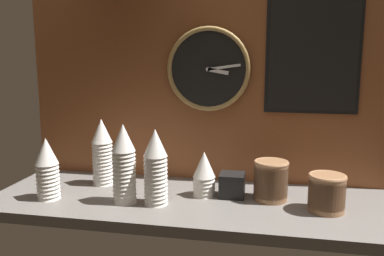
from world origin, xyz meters
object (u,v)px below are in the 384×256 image
object	(u,v)px
bowl_stack_far_right	(327,192)
wall_clock	(208,69)
menu_board	(313,55)
cup_stack_center_right	(204,174)
napkin_dispenser	(232,185)
cup_stack_far_left	(47,169)
cup_stack_center_left	(124,164)
cup_stack_left	(102,152)
cup_stack_center	(156,167)
bowl_stack_right	(271,180)

from	to	relation	value
bowl_stack_far_right	wall_clock	size ratio (longest dim) A/B	0.38
menu_board	cup_stack_center_right	bearing A→B (deg)	-152.62
napkin_dispenser	bowl_stack_far_right	bearing A→B (deg)	-14.34
cup_stack_far_left	cup_stack_center_right	size ratio (longest dim) A/B	1.34
cup_stack_center_left	cup_stack_left	bearing A→B (deg)	131.55
cup_stack_left	cup_stack_center_right	bearing A→B (deg)	-7.63
cup_stack_center	menu_board	xyz separation A→B (m)	(0.57, 0.34, 0.40)
cup_stack_center_right	menu_board	xyz separation A→B (m)	(0.41, 0.21, 0.46)
cup_stack_center_right	bowl_stack_far_right	bearing A→B (deg)	-9.41
cup_stack_left	cup_stack_center	bearing A→B (deg)	-32.61
menu_board	napkin_dispenser	distance (m)	0.62
wall_clock	cup_stack_left	bearing A→B (deg)	-161.88
bowl_stack_far_right	wall_clock	bearing A→B (deg)	149.54
cup_stack_center	napkin_dispenser	bearing A→B (deg)	27.03
bowl_stack_far_right	cup_stack_center_right	bearing A→B (deg)	170.59
bowl_stack_far_right	menu_board	world-z (taller)	menu_board
cup_stack_center_left	cup_stack_far_left	distance (m)	0.31
cup_stack_center_left	napkin_dispenser	size ratio (longest dim) A/B	3.00
bowl_stack_far_right	menu_board	bearing A→B (deg)	99.20
cup_stack_far_left	cup_stack_center_right	world-z (taller)	cup_stack_far_left
menu_board	bowl_stack_right	bearing A→B (deg)	-125.69
cup_stack_left	cup_stack_far_left	world-z (taller)	cup_stack_left
bowl_stack_right	cup_stack_far_left	bearing A→B (deg)	-169.72
cup_stack_left	bowl_stack_right	distance (m)	0.71
cup_stack_center_left	wall_clock	bearing A→B (deg)	51.61
cup_stack_center_left	menu_board	bearing A→B (deg)	26.38
napkin_dispenser	cup_stack_left	bearing A→B (deg)	175.14
cup_stack_center_right	menu_board	world-z (taller)	menu_board
cup_stack_left	wall_clock	size ratio (longest dim) A/B	0.80
cup_stack_center_right	bowl_stack_right	size ratio (longest dim) A/B	1.16
bowl_stack_right	napkin_dispenser	bearing A→B (deg)	176.27
cup_stack_center_left	napkin_dispenser	xyz separation A→B (m)	(0.39, 0.14, -0.10)
cup_stack_far_left	napkin_dispenser	distance (m)	0.72
cup_stack_left	napkin_dispenser	size ratio (longest dim) A/B	2.85
bowl_stack_right	cup_stack_center_right	bearing A→B (deg)	-179.32
menu_board	napkin_dispenser	bearing A→B (deg)	-146.32
cup_stack_center_left	napkin_dispenser	world-z (taller)	cup_stack_center_left
cup_stack_center_left	cup_stack_center	bearing A→B (deg)	2.54
wall_clock	cup_stack_center	bearing A→B (deg)	-113.56
bowl_stack_right	menu_board	distance (m)	0.53
cup_stack_center_left	bowl_stack_right	size ratio (longest dim) A/B	1.95
cup_stack_center	napkin_dispenser	xyz separation A→B (m)	(0.27, 0.14, -0.10)
cup_stack_center	cup_stack_center_left	distance (m)	0.12
cup_stack_center	cup_stack_center_left	world-z (taller)	cup_stack_center_left
wall_clock	bowl_stack_right	bearing A→B (deg)	-35.82
bowl_stack_right	menu_board	bearing A→B (deg)	54.31
cup_stack_far_left	cup_stack_left	bearing A→B (deg)	57.39
cup_stack_center_left	wall_clock	size ratio (longest dim) A/B	0.84
bowl_stack_right	napkin_dispenser	xyz separation A→B (m)	(-0.15, 0.01, -0.03)
cup_stack_center	cup_stack_center_left	xyz separation A→B (m)	(-0.12, -0.01, 0.01)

